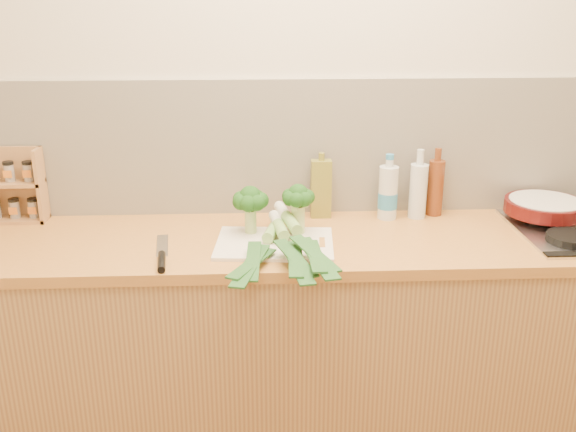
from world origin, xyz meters
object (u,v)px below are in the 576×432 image
at_px(skillet, 546,206).
at_px(spice_rack, 13,189).
at_px(chopping_board, 275,244).
at_px(chefs_knife, 162,258).

distance_m(skillet, spice_rack, 2.08).
xyz_separation_m(skillet, spice_rack, (-2.08, 0.12, 0.06)).
xyz_separation_m(chopping_board, spice_rack, (-1.01, 0.32, 0.12)).
distance_m(chopping_board, skillet, 1.08).
bearing_deg(chopping_board, spice_rack, 167.14).
bearing_deg(chopping_board, skillet, 14.68).
xyz_separation_m(chopping_board, chefs_knife, (-0.38, -0.12, 0.00)).
bearing_deg(chefs_knife, spice_rack, 138.38).
height_order(chopping_board, chefs_knife, chefs_knife).
bearing_deg(chefs_knife, chopping_board, 9.88).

